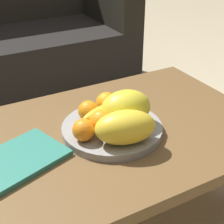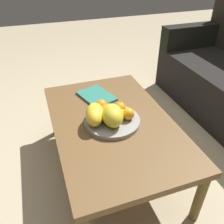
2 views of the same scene
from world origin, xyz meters
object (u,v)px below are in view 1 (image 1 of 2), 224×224
melon_smaller_beside (126,108)px  orange_right (101,122)px  banana_bunch (106,115)px  fruit_bowl (112,129)px  orange_back (84,130)px  coffee_table (107,142)px  orange_left (107,102)px  melon_large_front (125,127)px  orange_front (88,111)px  magazine (19,159)px

melon_smaller_beside → orange_right: (-0.09, -0.00, -0.02)m
banana_bunch → melon_smaller_beside: bearing=-34.2°
fruit_bowl → orange_back: bearing=-165.5°
coffee_table → orange_left: (0.04, 0.08, 0.10)m
melon_large_front → banana_bunch: (0.00, 0.12, -0.02)m
orange_back → banana_bunch: size_ratio=0.38×
orange_front → orange_left: bearing=15.1°
fruit_bowl → melon_large_front: (-0.01, -0.10, 0.06)m
melon_smaller_beside → magazine: melon_smaller_beside is taller
banana_bunch → magazine: size_ratio=0.71×
melon_smaller_beside → coffee_table: bearing=160.6°
orange_front → magazine: bearing=-164.0°
melon_large_front → orange_back: 0.12m
orange_left → orange_right: (-0.07, -0.10, 0.00)m
orange_left → magazine: bearing=-164.2°
melon_large_front → banana_bunch: 0.12m
coffee_table → melon_smaller_beside: 0.14m
orange_front → orange_right: bearing=-87.2°
fruit_bowl → orange_left: 0.10m
melon_large_front → melon_smaller_beside: size_ratio=1.13×
melon_large_front → orange_left: size_ratio=2.55×
melon_large_front → fruit_bowl: bearing=84.1°
orange_front → magazine: (-0.26, -0.07, -0.05)m
orange_left → banana_bunch: size_ratio=0.40×
fruit_bowl → orange_left: orange_left is taller
banana_bunch → magazine: (-0.30, -0.03, -0.05)m
orange_front → orange_right: orange_right is taller
orange_back → orange_right: bearing=11.0°
coffee_table → orange_left: size_ratio=14.99×
orange_right → magazine: orange_right is taller
melon_smaller_beside → banana_bunch: bearing=145.8°
melon_large_front → orange_back: size_ratio=2.67×
melon_large_front → coffee_table: bearing=92.7°
orange_front → orange_left: 0.08m
fruit_bowl → orange_back: orange_back is taller
melon_smaller_beside → orange_left: (-0.02, 0.10, -0.02)m
coffee_table → magazine: magazine is taller
orange_right → magazine: (-0.26, 0.01, -0.05)m
melon_smaller_beside → orange_left: 0.10m
melon_smaller_beside → banana_bunch: melon_smaller_beside is taller
melon_smaller_beside → banana_bunch: (-0.05, 0.04, -0.03)m
orange_left → fruit_bowl: bearing=-107.3°
melon_large_front → melon_smaller_beside: 0.10m
coffee_table → banana_bunch: 0.10m
coffee_table → fruit_bowl: (0.02, -0.01, 0.05)m
orange_left → melon_large_front: bearing=-101.4°
fruit_bowl → melon_smaller_beside: 0.08m
orange_left → orange_right: orange_right is taller
coffee_table → melon_large_front: size_ratio=5.87×
orange_right → orange_back: (-0.07, -0.01, -0.00)m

